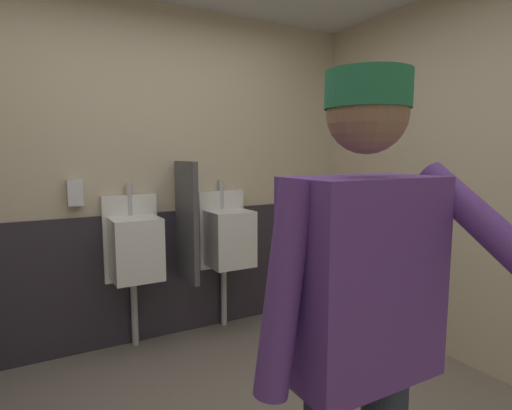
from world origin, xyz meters
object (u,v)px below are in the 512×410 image
(person, at_px, (363,321))
(soap_dispenser, at_px, (75,193))
(urinal_left, at_px, (135,247))
(urinal_middle, at_px, (228,237))

(person, distance_m, soap_dispenser, 2.36)
(urinal_left, height_order, urinal_middle, same)
(urinal_left, xyz_separation_m, person, (0.14, -2.17, 0.21))
(urinal_middle, bearing_deg, soap_dispenser, 173.91)
(person, bearing_deg, soap_dispenser, 102.40)
(urinal_middle, relative_size, soap_dispenser, 6.89)
(urinal_middle, distance_m, person, 2.27)
(urinal_left, distance_m, soap_dispenser, 0.56)
(urinal_middle, distance_m, soap_dispenser, 1.20)
(urinal_left, height_order, person, person)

